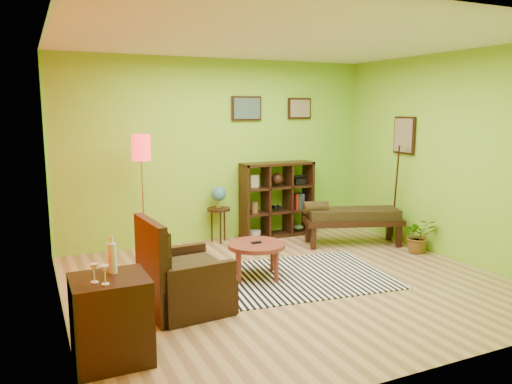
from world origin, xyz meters
name	(u,v)px	position (x,y,z in m)	size (l,w,h in m)	color
ground	(288,282)	(0.00, 0.00, 0.00)	(5.00, 5.00, 0.00)	tan
room_shell	(281,131)	(-0.09, 0.01, 1.80)	(5.04, 4.54, 2.82)	#85CC2C
zebra_rug	(298,277)	(0.20, 0.11, 0.01)	(2.19, 1.58, 0.01)	white
coffee_table	(256,248)	(-0.26, 0.32, 0.37)	(0.70, 0.70, 0.45)	maroon
armchair	(181,282)	(-1.39, -0.27, 0.30)	(0.88, 0.88, 0.98)	black
side_cabinet	(111,319)	(-2.20, -1.04, 0.36)	(0.60, 0.55, 1.03)	black
floor_lamp	(141,159)	(-1.34, 1.65, 1.38)	(0.26, 0.26, 1.71)	silver
globe_table	(219,200)	(-0.10, 2.05, 0.66)	(0.36, 0.36, 0.87)	black
cube_shelf	(278,199)	(0.91, 2.03, 0.60)	(1.20, 0.35, 1.20)	black
bench	(350,217)	(1.66, 1.08, 0.43)	(1.56, 0.98, 0.68)	black
potted_plant	(418,239)	(2.30, 0.31, 0.20)	(0.46, 0.51, 0.40)	#26661E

